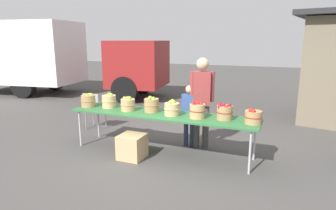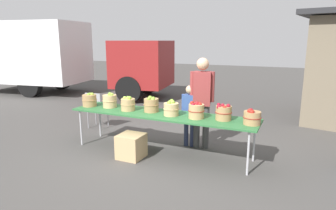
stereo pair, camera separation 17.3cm
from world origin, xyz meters
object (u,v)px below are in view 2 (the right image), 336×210
object	(u,v)px
apple_basket_green_2	(128,104)
child_customer	(190,111)
market_table	(161,115)
apple_basket_red_0	(196,110)
folding_chair	(96,107)
apple_basket_green_0	(90,100)
apple_basket_green_1	(110,101)
apple_basket_green_4	(171,108)
apple_basket_red_1	(223,112)
box_truck	(55,55)
apple_basket_green_3	(151,105)
produce_crate	(131,146)
apple_basket_red_2	(252,117)
vendor_adult	(202,96)

from	to	relation	value
apple_basket_green_2	child_customer	xyz separation A→B (m)	(1.03, 0.57, -0.16)
market_table	apple_basket_red_0	world-z (taller)	apple_basket_red_0
folding_chair	apple_basket_red_0	bearing A→B (deg)	157.39
market_table	apple_basket_green_0	distance (m)	1.60
apple_basket_green_1	folding_chair	distance (m)	1.26
apple_basket_green_4	apple_basket_red_1	bearing A→B (deg)	5.34
apple_basket_red_0	box_truck	bearing A→B (deg)	150.84
market_table	apple_basket_green_1	distance (m)	1.17
apple_basket_green_3	child_customer	size ratio (longest dim) A/B	0.24
apple_basket_green_1	produce_crate	xyz separation A→B (m)	(0.78, -0.48, -0.67)
apple_basket_red_0	apple_basket_red_2	xyz separation A→B (m)	(0.93, 0.01, -0.02)
apple_basket_green_4	apple_basket_green_2	bearing A→B (deg)	179.83
apple_basket_green_3	apple_basket_red_0	xyz separation A→B (m)	(0.92, -0.10, 0.00)
vendor_adult	child_customer	size ratio (longest dim) A/B	1.43
apple_basket_red_2	produce_crate	size ratio (longest dim) A/B	0.67
apple_basket_green_2	produce_crate	distance (m)	0.84
produce_crate	apple_basket_red_0	bearing A→B (deg)	20.82
apple_basket_green_3	produce_crate	size ratio (longest dim) A/B	0.69
box_truck	folding_chair	world-z (taller)	box_truck
apple_basket_red_1	apple_basket_green_0	bearing A→B (deg)	-178.15
apple_basket_green_2	apple_basket_red_2	world-z (taller)	apple_basket_green_2
apple_basket_green_1	folding_chair	size ratio (longest dim) A/B	0.35
folding_chair	vendor_adult	bearing A→B (deg)	169.03
apple_basket_green_0	apple_basket_red_2	world-z (taller)	apple_basket_green_0
apple_basket_green_4	apple_basket_red_0	bearing A→B (deg)	0.07
apple_basket_green_3	folding_chair	world-z (taller)	apple_basket_green_3
apple_basket_green_0	apple_basket_green_1	bearing A→B (deg)	10.56
apple_basket_red_1	folding_chair	distance (m)	3.34
produce_crate	market_table	bearing A→B (deg)	49.74
box_truck	apple_basket_green_3	bearing A→B (deg)	-41.26
box_truck	apple_basket_green_0	bearing A→B (deg)	-48.58
apple_basket_red_1	apple_basket_green_4	bearing A→B (deg)	-174.66
box_truck	apple_basket_red_1	bearing A→B (deg)	-36.48
apple_basket_red_2	apple_basket_green_0	bearing A→B (deg)	-179.76
market_table	apple_basket_green_0	size ratio (longest dim) A/B	11.74
apple_basket_green_4	vendor_adult	xyz separation A→B (m)	(0.37, 0.60, 0.15)
apple_basket_red_0	folding_chair	size ratio (longest dim) A/B	0.34
box_truck	apple_basket_green_1	bearing A→B (deg)	-45.63
child_customer	vendor_adult	bearing A→B (deg)	179.98
box_truck	produce_crate	size ratio (longest dim) A/B	18.53
apple_basket_green_2	child_customer	world-z (taller)	child_customer
apple_basket_green_0	produce_crate	bearing A→B (deg)	-18.37
apple_basket_green_1	apple_basket_red_0	bearing A→B (deg)	-2.46
vendor_adult	produce_crate	world-z (taller)	vendor_adult
apple_basket_green_0	apple_basket_green_4	distance (m)	1.81
apple_basket_green_4	child_customer	bearing A→B (deg)	76.75
apple_basket_green_1	market_table	bearing A→B (deg)	-1.90
market_table	box_truck	size ratio (longest dim) A/B	0.44
folding_chair	produce_crate	bearing A→B (deg)	138.37
child_customer	box_truck	size ratio (longest dim) A/B	0.15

